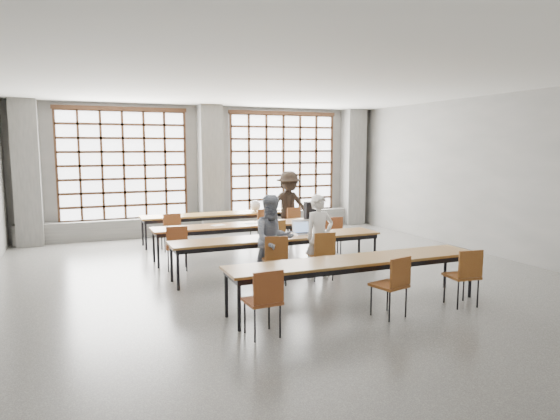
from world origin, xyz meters
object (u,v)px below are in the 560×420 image
object	(u,v)px
chair_front_left	(275,255)
plastic_bag	(255,206)
desk_row_a	(222,216)
student_back	(289,206)
chair_mid_left	(177,243)
chair_near_mid	(393,280)
red_pouch	(262,297)
student_female	(273,240)
chair_mid_centre	(274,236)
chair_front_right	(322,251)
laptop_front	(303,230)
desk_row_c	(278,240)
desk_row_d	(356,263)
chair_back_mid	(262,222)
desk_row_b	(246,227)
green_box	(274,234)
chair_near_right	(465,272)
chair_mid_right	(332,232)
phone	(289,236)
chair_near_left	(265,296)
chair_back_left	(171,228)
backpack	(312,211)
laptop_back	(270,208)
mouse	(324,232)
student_male	(319,237)
chair_back_right	(291,221)

from	to	relation	value
chair_front_left	plastic_bag	bearing A→B (deg)	74.62
desk_row_a	student_back	world-z (taller)	student_back
desk_row_a	chair_mid_left	bearing A→B (deg)	-122.90
chair_near_mid	red_pouch	world-z (taller)	chair_near_mid
student_female	chair_mid_left	bearing A→B (deg)	132.61
plastic_bag	chair_mid_centre	bearing A→B (deg)	-101.22
chair_front_right	laptop_front	size ratio (longest dim) A/B	2.43
desk_row_c	chair_near_mid	xyz separation A→B (m)	(0.59, -2.79, -0.13)
desk_row_d	chair_mid_left	world-z (taller)	chair_mid_left
chair_back_mid	plastic_bag	distance (m)	0.76
desk_row_b	green_box	bearing A→B (deg)	-89.67
chair_back_mid	chair_front_left	size ratio (longest dim) A/B	1.00
chair_near_right	red_pouch	bearing A→B (deg)	178.59
desk_row_c	chair_front_left	bearing A→B (deg)	-116.61
chair_mid_right	student_female	size ratio (longest dim) A/B	0.57
chair_mid_right	student_female	xyz separation A→B (m)	(-2.02, -1.56, 0.24)
desk_row_b	chair_front_right	size ratio (longest dim) A/B	4.55
chair_front_left	chair_near_right	world-z (taller)	same
green_box	phone	size ratio (longest dim) A/B	1.92
chair_mid_right	plastic_bag	xyz separation A→B (m)	(-0.86, 2.56, 0.34)
chair_front_right	desk_row_b	bearing A→B (deg)	105.72
chair_near_left	phone	xyz separation A→B (m)	(1.51, 2.69, 0.20)
desk_row_c	chair_back_left	size ratio (longest dim) A/B	4.55
desk_row_b	green_box	size ratio (longest dim) A/B	16.00
student_female	chair_mid_right	bearing A→B (deg)	39.02
red_pouch	chair_mid_right	bearing A→B (deg)	51.05
backpack	chair_front_right	bearing A→B (deg)	-106.70
laptop_back	backpack	bearing A→B (deg)	-82.41
chair_mid_right	chair_near_mid	distance (m)	4.01
desk_row_b	student_female	size ratio (longest dim) A/B	2.57
laptop_back	backpack	xyz separation A→B (m)	(0.26, -1.94, 0.14)
desk_row_b	student_back	world-z (taller)	student_back
chair_front_right	chair_near_left	world-z (taller)	same
mouse	backpack	size ratio (longest dim) A/B	0.24
chair_mid_right	chair_near_right	bearing A→B (deg)	-87.88
chair_near_right	student_back	world-z (taller)	student_back
desk_row_d	chair_front_left	size ratio (longest dim) A/B	4.55
student_male	chair_near_mid	bearing A→B (deg)	-94.57
laptop_back	student_back	bearing A→B (deg)	-65.77
desk_row_a	laptop_back	xyz separation A→B (m)	(1.33, 0.11, 0.13)
student_female	laptop_back	xyz separation A→B (m)	(1.58, 4.18, 0.01)
chair_back_right	phone	world-z (taller)	chair_back_right
desk_row_d	green_box	world-z (taller)	green_box
chair_mid_centre	laptop_back	world-z (taller)	laptop_back
chair_near_left	student_female	bearing A→B (deg)	65.82
chair_near_right	chair_front_left	bearing A→B (deg)	135.18
desk_row_c	chair_back_right	bearing A→B (deg)	61.98
chair_back_mid	student_female	xyz separation A→B (m)	(-1.07, -3.45, 0.24)
desk_row_c	mouse	size ratio (longest dim) A/B	40.82
desk_row_a	laptop_front	xyz separation A→B (m)	(0.60, -3.46, 0.13)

